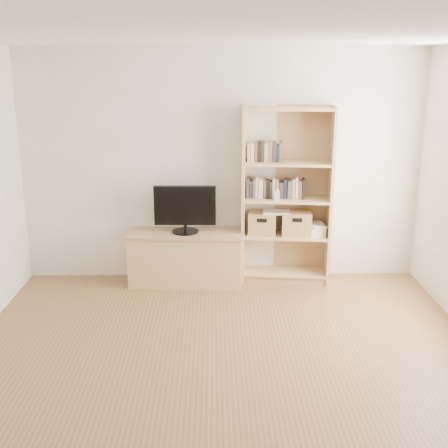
{
  "coord_description": "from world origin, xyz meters",
  "views": [
    {
      "loc": [
        -0.1,
        -3.74,
        2.43
      ],
      "look_at": [
        0.01,
        1.9,
        0.8
      ],
      "focal_mm": 45.0,
      "sensor_mm": 36.0,
      "label": 1
    }
  ],
  "objects_px": {
    "tv_stand": "(186,258)",
    "basket_right": "(297,223)",
    "laptop": "(277,212)",
    "bookshelf": "(287,196)",
    "baby_monitor": "(277,196)",
    "television": "(185,209)",
    "basket_left": "(262,223)"
  },
  "relations": [
    {
      "from": "basket_right",
      "to": "baby_monitor",
      "type": "bearing_deg",
      "value": -154.84
    },
    {
      "from": "tv_stand",
      "to": "television",
      "type": "bearing_deg",
      "value": 3.75
    },
    {
      "from": "television",
      "to": "basket_left",
      "type": "distance_m",
      "value": 0.89
    },
    {
      "from": "basket_left",
      "to": "laptop",
      "type": "relative_size",
      "value": 1.01
    },
    {
      "from": "television",
      "to": "basket_left",
      "type": "relative_size",
      "value": 2.23
    },
    {
      "from": "basket_right",
      "to": "laptop",
      "type": "relative_size",
      "value": 1.07
    },
    {
      "from": "bookshelf",
      "to": "baby_monitor",
      "type": "xyz_separation_m",
      "value": [
        -0.12,
        -0.1,
        0.03
      ]
    },
    {
      "from": "television",
      "to": "baby_monitor",
      "type": "height_order",
      "value": "television"
    },
    {
      "from": "baby_monitor",
      "to": "bookshelf",
      "type": "bearing_deg",
      "value": 50.21
    },
    {
      "from": "bookshelf",
      "to": "basket_left",
      "type": "height_order",
      "value": "bookshelf"
    },
    {
      "from": "baby_monitor",
      "to": "basket_left",
      "type": "height_order",
      "value": "baby_monitor"
    },
    {
      "from": "bookshelf",
      "to": "television",
      "type": "bearing_deg",
      "value": -171.3
    },
    {
      "from": "tv_stand",
      "to": "basket_right",
      "type": "xyz_separation_m",
      "value": [
        1.25,
        0.04,
        0.4
      ]
    },
    {
      "from": "basket_left",
      "to": "baby_monitor",
      "type": "bearing_deg",
      "value": -32.53
    },
    {
      "from": "television",
      "to": "baby_monitor",
      "type": "relative_size",
      "value": 6.3
    },
    {
      "from": "baby_monitor",
      "to": "laptop",
      "type": "distance_m",
      "value": 0.23
    },
    {
      "from": "basket_left",
      "to": "basket_right",
      "type": "relative_size",
      "value": 0.94
    },
    {
      "from": "bookshelf",
      "to": "baby_monitor",
      "type": "bearing_deg",
      "value": -135.0
    },
    {
      "from": "tv_stand",
      "to": "basket_left",
      "type": "height_order",
      "value": "basket_left"
    },
    {
      "from": "basket_right",
      "to": "laptop",
      "type": "bearing_deg",
      "value": -175.81
    },
    {
      "from": "tv_stand",
      "to": "bookshelf",
      "type": "xyz_separation_m",
      "value": [
        1.13,
        0.06,
        0.71
      ]
    },
    {
      "from": "baby_monitor",
      "to": "television",
      "type": "bearing_deg",
      "value": -171.34
    },
    {
      "from": "bookshelf",
      "to": "television",
      "type": "xyz_separation_m",
      "value": [
        -1.13,
        -0.06,
        -0.12
      ]
    },
    {
      "from": "tv_stand",
      "to": "basket_right",
      "type": "height_order",
      "value": "basket_right"
    },
    {
      "from": "baby_monitor",
      "to": "basket_right",
      "type": "xyz_separation_m",
      "value": [
        0.24,
        0.08,
        -0.34
      ]
    },
    {
      "from": "bookshelf",
      "to": "basket_right",
      "type": "xyz_separation_m",
      "value": [
        0.12,
        -0.02,
        -0.31
      ]
    },
    {
      "from": "tv_stand",
      "to": "basket_left",
      "type": "xyz_separation_m",
      "value": [
        0.87,
        0.08,
        0.39
      ]
    },
    {
      "from": "tv_stand",
      "to": "laptop",
      "type": "bearing_deg",
      "value": 6.56
    },
    {
      "from": "tv_stand",
      "to": "television",
      "type": "distance_m",
      "value": 0.58
    },
    {
      "from": "bookshelf",
      "to": "basket_right",
      "type": "relative_size",
      "value": 6.11
    },
    {
      "from": "bookshelf",
      "to": "baby_monitor",
      "type": "height_order",
      "value": "bookshelf"
    },
    {
      "from": "television",
      "to": "laptop",
      "type": "distance_m",
      "value": 1.03
    }
  ]
}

